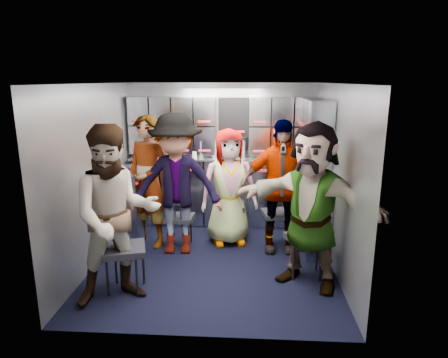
# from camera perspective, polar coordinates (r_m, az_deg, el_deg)

# --- Properties ---
(floor) EXTENTS (3.00, 3.00, 0.00)m
(floor) POSITION_cam_1_polar(r_m,az_deg,el_deg) (4.98, -1.38, -11.48)
(floor) COLOR black
(floor) RESTS_ON ground
(wall_back) EXTENTS (2.80, 0.04, 2.10)m
(wall_back) POSITION_cam_1_polar(r_m,az_deg,el_deg) (6.09, -0.23, 3.68)
(wall_back) COLOR gray
(wall_back) RESTS_ON ground
(wall_left) EXTENTS (0.04, 3.00, 2.10)m
(wall_left) POSITION_cam_1_polar(r_m,az_deg,el_deg) (4.94, -17.84, 0.57)
(wall_left) COLOR gray
(wall_left) RESTS_ON ground
(wall_right) EXTENTS (0.04, 3.00, 2.10)m
(wall_right) POSITION_cam_1_polar(r_m,az_deg,el_deg) (4.71, 15.75, 0.09)
(wall_right) COLOR gray
(wall_right) RESTS_ON ground
(ceiling) EXTENTS (2.80, 3.00, 0.02)m
(ceiling) POSITION_cam_1_polar(r_m,az_deg,el_deg) (4.49, -1.54, 13.48)
(ceiling) COLOR silver
(ceiling) RESTS_ON wall_back
(cart_bank_back) EXTENTS (2.68, 0.38, 0.99)m
(cart_bank_back) POSITION_cam_1_polar(r_m,az_deg,el_deg) (6.01, -0.36, -1.89)
(cart_bank_back) COLOR #90939E
(cart_bank_back) RESTS_ON ground
(cart_bank_left) EXTENTS (0.38, 0.76, 0.99)m
(cart_bank_left) POSITION_cam_1_polar(r_m,az_deg,el_deg) (5.53, -13.31, -3.70)
(cart_bank_left) COLOR #90939E
(cart_bank_left) RESTS_ON ground
(counter) EXTENTS (2.68, 0.42, 0.03)m
(counter) POSITION_cam_1_polar(r_m,az_deg,el_deg) (5.89, -0.36, 2.98)
(counter) COLOR silver
(counter) RESTS_ON cart_bank_back
(locker_bank_back) EXTENTS (2.68, 0.28, 0.82)m
(locker_bank_back) POSITION_cam_1_polar(r_m,az_deg,el_deg) (5.87, -0.33, 7.64)
(locker_bank_back) COLOR #90939E
(locker_bank_back) RESTS_ON wall_back
(locker_bank_right) EXTENTS (0.28, 1.00, 0.82)m
(locker_bank_right) POSITION_cam_1_polar(r_m,az_deg,el_deg) (5.28, 12.92, 6.58)
(locker_bank_right) COLOR #90939E
(locker_bank_right) RESTS_ON wall_right
(right_cabinet) EXTENTS (0.28, 1.20, 1.00)m
(right_cabinet) POSITION_cam_1_polar(r_m,az_deg,el_deg) (5.40, 12.51, -4.03)
(right_cabinet) COLOR #90939E
(right_cabinet) RESTS_ON ground
(coffee_niche) EXTENTS (0.46, 0.16, 0.84)m
(coffee_niche) POSITION_cam_1_polar(r_m,az_deg,el_deg) (5.93, 1.46, 7.50)
(coffee_niche) COLOR black
(coffee_niche) RESTS_ON wall_back
(red_latch_strip) EXTENTS (2.60, 0.02, 0.03)m
(red_latch_strip) POSITION_cam_1_polar(r_m,az_deg,el_deg) (5.72, -0.50, 1.27)
(red_latch_strip) COLOR #AC1B21
(red_latch_strip) RESTS_ON cart_bank_back
(jump_seat_near_left) EXTENTS (0.50, 0.49, 0.49)m
(jump_seat_near_left) POSITION_cam_1_polar(r_m,az_deg,el_deg) (4.27, -14.00, -10.04)
(jump_seat_near_left) COLOR black
(jump_seat_near_left) RESTS_ON ground
(jump_seat_mid_left) EXTENTS (0.37, 0.36, 0.42)m
(jump_seat_mid_left) POSITION_cam_1_polar(r_m,az_deg,el_deg) (5.27, -6.33, -5.73)
(jump_seat_mid_left) COLOR black
(jump_seat_mid_left) RESTS_ON ground
(jump_seat_center) EXTENTS (0.43, 0.41, 0.48)m
(jump_seat_center) POSITION_cam_1_polar(r_m,az_deg,el_deg) (5.51, 0.77, -4.17)
(jump_seat_center) COLOR black
(jump_seat_center) RESTS_ON ground
(jump_seat_mid_right) EXTENTS (0.45, 0.44, 0.46)m
(jump_seat_mid_right) POSITION_cam_1_polar(r_m,az_deg,el_deg) (5.34, 7.66, -5.14)
(jump_seat_mid_right) COLOR black
(jump_seat_mid_right) RESTS_ON ground
(jump_seat_near_right) EXTENTS (0.50, 0.49, 0.47)m
(jump_seat_near_right) POSITION_cam_1_polar(r_m,az_deg,el_deg) (4.54, 11.70, -8.61)
(jump_seat_near_right) COLOR black
(jump_seat_near_right) RESTS_ON ground
(attendant_standing) EXTENTS (0.74, 0.62, 1.72)m
(attendant_standing) POSITION_cam_1_polar(r_m,az_deg,el_deg) (5.25, -10.80, -0.39)
(attendant_standing) COLOR black
(attendant_standing) RESTS_ON ground
(attendant_arc_a) EXTENTS (1.06, 0.97, 1.76)m
(attendant_arc_a) POSITION_cam_1_polar(r_m,az_deg,el_deg) (3.95, -15.16, -5.13)
(attendant_arc_a) COLOR black
(attendant_arc_a) RESTS_ON ground
(attendant_arc_b) EXTENTS (1.18, 0.72, 1.76)m
(attendant_arc_b) POSITION_cam_1_polar(r_m,az_deg,el_deg) (4.95, -6.84, -0.83)
(attendant_arc_b) COLOR black
(attendant_arc_b) RESTS_ON ground
(attendant_arc_c) EXTENTS (0.85, 0.66, 1.54)m
(attendant_arc_c) POSITION_cam_1_polar(r_m,az_deg,el_deg) (5.23, 0.68, -1.17)
(attendant_arc_c) COLOR black
(attendant_arc_c) RESTS_ON ground
(attendant_arc_d) EXTENTS (0.99, 0.42, 1.68)m
(attendant_arc_d) POSITION_cam_1_polar(r_m,az_deg,el_deg) (5.04, 7.96, -1.08)
(attendant_arc_d) COLOR black
(attendant_arc_d) RESTS_ON ground
(attendant_arc_e) EXTENTS (1.66, 1.27, 1.75)m
(attendant_arc_e) POSITION_cam_1_polar(r_m,az_deg,el_deg) (4.22, 12.33, -3.81)
(attendant_arc_e) COLOR black
(attendant_arc_e) RESTS_ON ground
(bottle_left) EXTENTS (0.06, 0.06, 0.24)m
(bottle_left) POSITION_cam_1_polar(r_m,az_deg,el_deg) (5.82, -1.38, 4.22)
(bottle_left) COLOR white
(bottle_left) RESTS_ON counter
(bottle_mid) EXTENTS (0.06, 0.06, 0.25)m
(bottle_mid) POSITION_cam_1_polar(r_m,az_deg,el_deg) (5.84, -3.29, 4.25)
(bottle_mid) COLOR white
(bottle_mid) RESTS_ON counter
(bottle_right) EXTENTS (0.06, 0.06, 0.24)m
(bottle_right) POSITION_cam_1_polar(r_m,az_deg,el_deg) (5.80, 2.68, 4.15)
(bottle_right) COLOR white
(bottle_right) RESTS_ON counter
(cup_left) EXTENTS (0.07, 0.07, 0.09)m
(cup_left) POSITION_cam_1_polar(r_m,az_deg,el_deg) (5.86, -4.24, 3.50)
(cup_left) COLOR tan
(cup_left) RESTS_ON counter
(cup_right) EXTENTS (0.07, 0.07, 0.10)m
(cup_right) POSITION_cam_1_polar(r_m,az_deg,el_deg) (5.86, 11.89, 3.27)
(cup_right) COLOR tan
(cup_right) RESTS_ON counter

